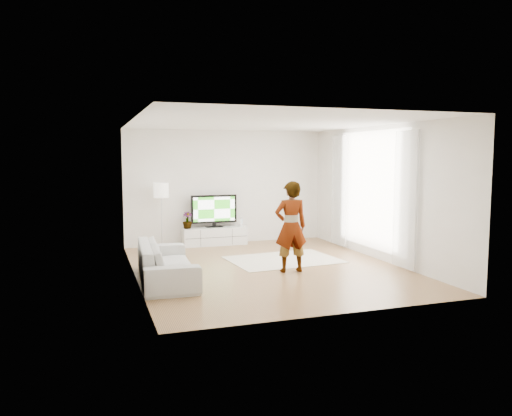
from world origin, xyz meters
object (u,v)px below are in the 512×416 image
object	(u,v)px
media_console	(214,236)
television	(214,210)
player	(291,227)
floor_lamp	(161,193)
sofa	(166,262)
rug	(283,260)

from	to	relation	value
media_console	television	world-z (taller)	television
media_console	player	bearing A→B (deg)	-78.30
floor_lamp	sofa	bearing A→B (deg)	-96.54
television	floor_lamp	world-z (taller)	floor_lamp
television	sofa	distance (m)	3.61
media_console	rug	bearing A→B (deg)	-66.49
media_console	floor_lamp	bearing A→B (deg)	-177.10
television	floor_lamp	distance (m)	1.36
player	floor_lamp	world-z (taller)	player
media_console	sofa	xyz separation A→B (m)	(-1.63, -3.15, 0.11)
media_console	television	distance (m)	0.65
television	sofa	size ratio (longest dim) A/B	0.49
rug	sofa	world-z (taller)	sofa
player	floor_lamp	xyz separation A→B (m)	(-1.95, 3.16, 0.45)
player	television	bearing A→B (deg)	-74.72
rug	floor_lamp	xyz separation A→B (m)	(-2.23, 2.11, 1.30)
rug	sofa	bearing A→B (deg)	-159.38
media_console	floor_lamp	size ratio (longest dim) A/B	1.01
media_console	rug	size ratio (longest dim) A/B	0.70
media_console	television	bearing A→B (deg)	90.00
rug	media_console	bearing A→B (deg)	113.51
rug	sofa	size ratio (longest dim) A/B	0.97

